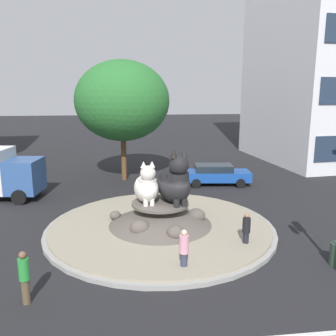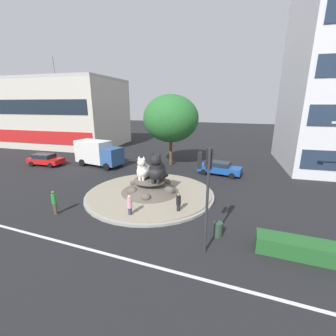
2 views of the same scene
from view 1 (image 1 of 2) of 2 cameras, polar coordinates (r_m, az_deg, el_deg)
name	(u,v)px [view 1 (image 1 of 2)]	position (r m, az deg, el deg)	size (l,w,h in m)	color
ground_plane	(160,229)	(17.86, -1.22, -9.72)	(160.00, 160.00, 0.00)	black
roundabout_island	(161,220)	(17.68, -1.20, -8.31)	(11.07, 11.07, 1.39)	gray
cat_statue_white	(147,187)	(17.21, -3.40, -3.02)	(1.40, 2.26, 2.10)	silver
cat_statue_black	(175,183)	(17.12, 1.10, -2.36)	(1.98, 2.98, 2.66)	black
broadleaf_tree_behind_island	(122,101)	(26.69, -7.27, 10.53)	(6.86, 6.86, 8.81)	brown
pedestrian_black_shirt	(246,230)	(15.87, 12.33, -9.61)	(0.34, 0.34, 1.62)	black
pedestrian_pink_shirt	(184,250)	(13.64, 2.55, -12.90)	(0.36, 0.36, 1.71)	#33384C
pedestrian_green_shirt	(24,276)	(12.67, -21.85, -15.64)	(0.34, 0.34, 1.80)	brown
hatchback_near_shophouse	(216,174)	(25.93, 7.64, -0.95)	(4.86, 2.39, 1.46)	#19479E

